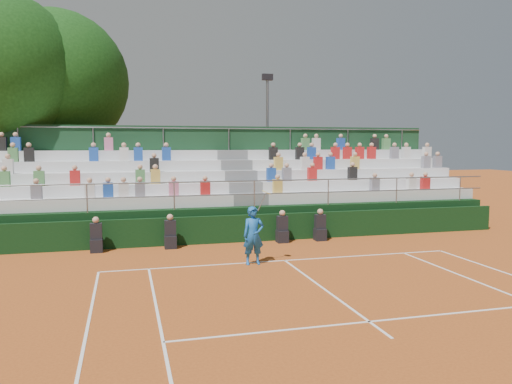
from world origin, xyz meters
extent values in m
plane|color=#AB501C|center=(0.00, 0.00, 0.00)|extent=(90.00, 90.00, 0.00)
cube|color=white|center=(0.00, 0.00, 0.01)|extent=(11.00, 0.06, 0.01)
cube|color=white|center=(0.00, -3.20, 0.01)|extent=(0.06, 6.40, 0.01)
cube|color=white|center=(0.00, -5.49, 0.01)|extent=(8.22, 0.06, 0.01)
cube|color=black|center=(0.00, 3.20, 0.50)|extent=(20.00, 0.15, 1.00)
cube|color=black|center=(-5.68, 2.75, 0.22)|extent=(0.40, 0.40, 0.44)
cube|color=black|center=(-5.68, 2.75, 0.70)|extent=(0.38, 0.25, 0.55)
sphere|color=tan|center=(-5.68, 2.75, 1.08)|extent=(0.22, 0.22, 0.22)
cube|color=black|center=(-3.25, 2.75, 0.22)|extent=(0.40, 0.40, 0.44)
cube|color=black|center=(-3.25, 2.75, 0.70)|extent=(0.38, 0.25, 0.55)
sphere|color=tan|center=(-3.25, 2.75, 1.08)|extent=(0.22, 0.22, 0.22)
cube|color=black|center=(0.79, 2.75, 0.22)|extent=(0.40, 0.40, 0.44)
cube|color=black|center=(0.79, 2.75, 0.70)|extent=(0.38, 0.25, 0.55)
sphere|color=tan|center=(0.79, 2.75, 1.08)|extent=(0.22, 0.22, 0.22)
cube|color=black|center=(2.27, 2.75, 0.22)|extent=(0.40, 0.40, 0.44)
cube|color=black|center=(2.27, 2.75, 0.70)|extent=(0.38, 0.25, 0.55)
sphere|color=tan|center=(2.27, 2.75, 1.08)|extent=(0.22, 0.22, 0.22)
cube|color=black|center=(0.00, 6.30, 0.60)|extent=(20.00, 5.20, 1.20)
cube|color=silver|center=(-5.35, 4.62, 1.41)|extent=(9.30, 0.85, 0.42)
cube|color=silver|center=(5.35, 4.62, 1.41)|extent=(9.30, 0.85, 0.42)
cube|color=slate|center=(0.00, 4.62, 1.41)|extent=(1.40, 0.85, 0.42)
cube|color=silver|center=(-5.35, 5.47, 1.83)|extent=(9.30, 0.85, 0.42)
cube|color=silver|center=(5.35, 5.47, 1.83)|extent=(9.30, 0.85, 0.42)
cube|color=slate|center=(0.00, 5.47, 1.83)|extent=(1.40, 0.85, 0.42)
cube|color=silver|center=(-5.35, 6.33, 2.25)|extent=(9.30, 0.85, 0.42)
cube|color=silver|center=(5.35, 6.33, 2.25)|extent=(9.30, 0.85, 0.42)
cube|color=slate|center=(0.00, 6.33, 2.25)|extent=(1.40, 0.85, 0.42)
cube|color=silver|center=(-5.35, 7.17, 2.67)|extent=(9.30, 0.85, 0.42)
cube|color=silver|center=(5.35, 7.17, 2.67)|extent=(9.30, 0.85, 0.42)
cube|color=slate|center=(0.00, 7.17, 2.67)|extent=(1.40, 0.85, 0.42)
cube|color=silver|center=(-5.35, 8.03, 3.09)|extent=(9.30, 0.85, 0.42)
cube|color=silver|center=(5.35, 8.03, 3.09)|extent=(9.30, 0.85, 0.42)
cube|color=slate|center=(0.00, 8.03, 3.09)|extent=(1.40, 0.85, 0.42)
cube|color=#173C21|center=(0.00, 8.55, 2.20)|extent=(20.00, 0.12, 4.40)
cylinder|color=gray|center=(0.00, 3.75, 2.20)|extent=(20.00, 0.05, 0.05)
cylinder|color=gray|center=(0.00, 8.45, 4.30)|extent=(20.00, 0.05, 0.05)
cube|color=slate|center=(-7.73, 4.47, 1.90)|extent=(0.36, 0.24, 0.56)
cube|color=silver|center=(-5.95, 4.47, 1.90)|extent=(0.36, 0.24, 0.56)
cube|color=#1E4CB2|center=(-5.31, 4.47, 1.90)|extent=(0.36, 0.24, 0.56)
cube|color=silver|center=(-4.77, 4.47, 1.90)|extent=(0.36, 0.24, 0.56)
cube|color=slate|center=(-4.18, 4.47, 1.90)|extent=(0.36, 0.24, 0.56)
cube|color=pink|center=(-2.94, 4.47, 1.90)|extent=(0.36, 0.24, 0.56)
cube|color=red|center=(-1.75, 4.47, 1.90)|extent=(0.36, 0.24, 0.56)
cube|color=#4C8C4C|center=(-8.92, 5.32, 2.32)|extent=(0.36, 0.24, 0.56)
cube|color=#4C8C4C|center=(-7.76, 5.32, 2.32)|extent=(0.36, 0.24, 0.56)
cube|color=red|center=(-6.51, 5.32, 2.32)|extent=(0.36, 0.24, 0.56)
cube|color=#4C8C4C|center=(-4.14, 5.32, 2.32)|extent=(0.36, 0.24, 0.56)
cube|color=gold|center=(-3.56, 5.32, 2.32)|extent=(0.36, 0.24, 0.56)
cube|color=silver|center=(-8.96, 6.17, 2.74)|extent=(0.36, 0.24, 0.56)
cube|color=black|center=(-3.55, 6.17, 2.74)|extent=(0.36, 0.24, 0.56)
cube|color=#4C8C4C|center=(-8.93, 7.02, 3.16)|extent=(0.36, 0.24, 0.56)
cube|color=black|center=(-8.35, 7.02, 3.16)|extent=(0.36, 0.24, 0.56)
cube|color=#1E4CB2|center=(-5.92, 7.02, 3.16)|extent=(0.36, 0.24, 0.56)
cube|color=silver|center=(-4.72, 7.02, 3.16)|extent=(0.36, 0.24, 0.56)
cube|color=#1E4CB2|center=(-4.15, 7.02, 3.16)|extent=(0.36, 0.24, 0.56)
cube|color=#1E4CB2|center=(-2.99, 7.02, 3.16)|extent=(0.36, 0.24, 0.56)
cube|color=black|center=(-9.50, 7.88, 3.58)|extent=(0.36, 0.24, 0.56)
cube|color=#1E4CB2|center=(-8.98, 7.88, 3.58)|extent=(0.36, 0.24, 0.56)
cube|color=pink|center=(-5.35, 7.88, 3.58)|extent=(0.36, 0.24, 0.56)
cube|color=gold|center=(1.14, 4.47, 1.90)|extent=(0.36, 0.24, 0.56)
cube|color=slate|center=(5.40, 4.47, 1.90)|extent=(0.36, 0.24, 0.56)
cube|color=silver|center=(7.13, 4.47, 1.90)|extent=(0.36, 0.24, 0.56)
cube|color=red|center=(7.80, 4.47, 1.90)|extent=(0.36, 0.24, 0.56)
cube|color=#1E4CB2|center=(1.13, 5.32, 2.32)|extent=(0.36, 0.24, 0.56)
cube|color=slate|center=(1.80, 5.32, 2.32)|extent=(0.36, 0.24, 0.56)
cube|color=red|center=(2.93, 5.32, 2.32)|extent=(0.36, 0.24, 0.56)
cube|color=black|center=(4.78, 5.32, 2.32)|extent=(0.36, 0.24, 0.56)
cube|color=gold|center=(1.70, 6.17, 2.74)|extent=(0.36, 0.24, 0.56)
cube|color=silver|center=(2.91, 6.17, 2.74)|extent=(0.36, 0.24, 0.56)
cube|color=red|center=(3.53, 6.17, 2.74)|extent=(0.36, 0.24, 0.56)
cube|color=#1E4CB2|center=(4.11, 6.17, 2.74)|extent=(0.36, 0.24, 0.56)
cube|color=gold|center=(5.30, 6.17, 2.74)|extent=(0.36, 0.24, 0.56)
cube|color=slate|center=(8.93, 6.17, 2.74)|extent=(0.36, 0.24, 0.56)
cube|color=slate|center=(9.54, 6.17, 2.74)|extent=(0.36, 0.24, 0.56)
cube|color=black|center=(1.72, 7.02, 3.16)|extent=(0.36, 0.24, 0.56)
cube|color=black|center=(2.98, 7.02, 3.16)|extent=(0.36, 0.24, 0.56)
cube|color=#1E4CB2|center=(3.55, 7.02, 3.16)|extent=(0.36, 0.24, 0.56)
cube|color=red|center=(4.72, 7.02, 3.16)|extent=(0.36, 0.24, 0.56)
cube|color=red|center=(5.32, 7.02, 3.16)|extent=(0.36, 0.24, 0.56)
cube|color=red|center=(5.95, 7.02, 3.16)|extent=(0.36, 0.24, 0.56)
cube|color=red|center=(6.56, 7.02, 3.16)|extent=(0.36, 0.24, 0.56)
cube|color=slate|center=(7.76, 7.02, 3.16)|extent=(0.36, 0.24, 0.56)
cube|color=silver|center=(8.39, 7.02, 3.16)|extent=(0.36, 0.24, 0.56)
cube|color=silver|center=(9.53, 7.02, 3.16)|extent=(0.36, 0.24, 0.56)
cube|color=#4C8C4C|center=(3.56, 7.88, 3.58)|extent=(0.36, 0.24, 0.56)
cube|color=silver|center=(4.11, 7.88, 3.58)|extent=(0.36, 0.24, 0.56)
cube|color=#1E4CB2|center=(5.37, 7.88, 3.58)|extent=(0.36, 0.24, 0.56)
cube|color=black|center=(7.16, 7.88, 3.58)|extent=(0.36, 0.24, 0.56)
cube|color=#4C8C4C|center=(7.79, 7.88, 3.58)|extent=(0.36, 0.24, 0.56)
imported|color=#175AAE|center=(-1.05, -0.20, 0.87)|extent=(0.64, 0.42, 1.74)
cylinder|color=gray|center=(-0.80, -0.20, 1.85)|extent=(0.26, 0.03, 0.51)
cylinder|color=#E5D866|center=(-0.65, -0.20, 2.15)|extent=(0.26, 0.28, 0.14)
cylinder|color=#352313|center=(-10.15, 10.66, 1.97)|extent=(0.50, 0.50, 3.93)
cylinder|color=#352313|center=(-7.86, 12.19, 1.93)|extent=(0.50, 0.50, 3.86)
sphere|color=#11360E|center=(-7.86, 12.19, 6.63)|extent=(6.94, 6.94, 6.94)
cylinder|color=gray|center=(3.15, 12.93, 3.57)|extent=(0.16, 0.16, 7.14)
cube|color=black|center=(3.15, 12.93, 7.31)|extent=(0.60, 0.25, 0.35)
camera|label=1|loc=(-4.70, -14.36, 3.59)|focal=35.00mm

